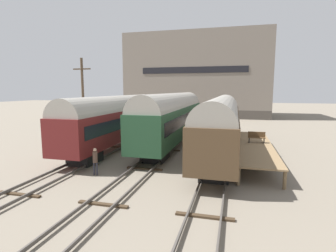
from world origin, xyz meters
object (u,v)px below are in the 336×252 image
at_px(train_car_brown, 221,122).
at_px(train_car_maroon, 115,119).
at_px(bench, 257,137).
at_px(utility_pole, 83,102).
at_px(train_car_green, 173,115).
at_px(person_worker, 95,159).

bearing_deg(train_car_brown, train_car_maroon, 178.95).
bearing_deg(bench, train_car_brown, -171.17).
relative_size(train_car_brown, bench, 13.49).
distance_m(train_car_brown, utility_pole, 13.10).
xyz_separation_m(train_car_green, utility_pole, (-8.07, -3.23, 1.43)).
distance_m(train_car_brown, person_worker, 10.88).
bearing_deg(bench, train_car_green, 161.70).
bearing_deg(train_car_brown, train_car_green, 148.08).
xyz_separation_m(train_car_maroon, train_car_green, (4.93, 2.89, 0.14)).
distance_m(train_car_maroon, utility_pole, 3.53).
bearing_deg(train_car_green, person_worker, -104.09).
bearing_deg(train_car_maroon, train_car_green, 30.38).
height_order(train_car_green, bench, train_car_green).
distance_m(train_car_green, bench, 8.43).
height_order(train_car_brown, train_car_maroon, train_car_maroon).
height_order(train_car_green, utility_pole, utility_pole).
bearing_deg(train_car_brown, person_worker, -135.09).
bearing_deg(train_car_brown, utility_pole, -179.28).
distance_m(train_car_green, person_worker, 11.14).
height_order(train_car_brown, train_car_green, train_car_green).
height_order(bench, utility_pole, utility_pole).
bearing_deg(utility_pole, bench, 2.24).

